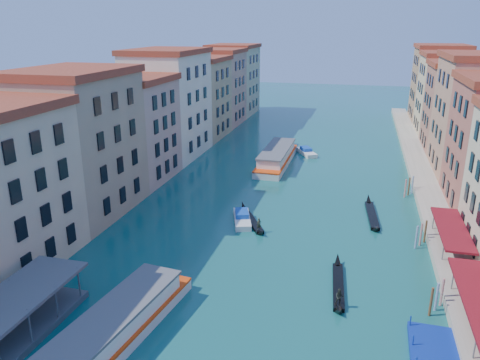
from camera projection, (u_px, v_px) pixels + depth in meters
The scene contains 12 objects.
left_bank_palazzos at pixel (156, 113), 86.85m from camera, with size 12.80×128.40×21.00m.
quay at pixel (423, 180), 78.56m from camera, with size 4.00×140.00×1.00m, color #A19A82.
vaporetto_stop at pixel (7, 328), 38.71m from camera, with size 5.40×16.40×3.65m.
mooring_poles_right at pixel (433, 283), 45.77m from camera, with size 1.44×54.24×3.20m.
vaporetto_near at pixel (115, 327), 39.06m from camera, with size 6.72×19.73×2.88m.
vaporetto_far at pixel (277, 157), 89.11m from camera, with size 4.85×20.98×3.12m.
gondola_fore at pixel (252, 219), 63.05m from camera, with size 5.96×9.96×2.18m.
gondola_right at pixel (338, 285), 47.00m from camera, with size 1.72×11.50×2.29m.
gondola_far at pixel (372, 214), 64.91m from camera, with size 2.06×12.52×1.77m.
motorboat_mid at pixel (242, 218), 63.13m from camera, with size 3.99×6.93×1.37m.
motorboat_far at pixel (306, 152), 95.92m from camera, with size 5.04×6.92×1.39m.
blue_dock at pixel (438, 351), 37.73m from camera, with size 4.49×6.60×0.54m.
Camera 1 is at (10.97, -14.90, 25.35)m, focal length 35.00 mm.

